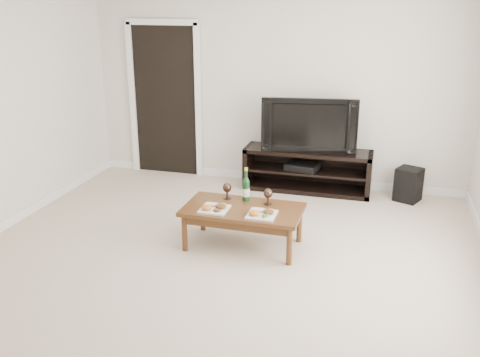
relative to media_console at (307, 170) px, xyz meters
name	(u,v)px	position (x,y,z in m)	size (l,w,h in m)	color
floor	(210,276)	(-0.50, -2.50, -0.28)	(5.50, 5.50, 0.00)	#C2B59C
back_wall	(276,86)	(-0.50, 0.27, 1.02)	(5.00, 0.04, 2.60)	silver
doorway	(165,102)	(-2.05, 0.24, 0.75)	(0.90, 0.02, 2.05)	black
media_console	(307,170)	(0.00, 0.00, 0.00)	(1.63, 0.45, 0.55)	black
television	(309,124)	(0.00, 0.00, 0.62)	(1.19, 0.16, 0.69)	black
av_receiver	(302,166)	(-0.07, -0.01, 0.05)	(0.40, 0.30, 0.08)	black
subwoofer	(408,184)	(1.27, -0.03, -0.07)	(0.28, 0.28, 0.42)	black
coffee_table	(243,227)	(-0.37, -1.82, -0.07)	(1.18, 0.64, 0.42)	#543617
plate_left	(214,207)	(-0.63, -1.95, 0.18)	(0.27, 0.27, 0.07)	white
plate_right	(262,212)	(-0.14, -1.96, 0.18)	(0.27, 0.27, 0.07)	white
wine_bottle	(246,184)	(-0.40, -1.61, 0.32)	(0.07, 0.07, 0.35)	#0F3917
goblet_left	(227,191)	(-0.60, -1.62, 0.23)	(0.09, 0.09, 0.17)	#3A2B20
goblet_right	(268,197)	(-0.15, -1.67, 0.23)	(0.09, 0.09, 0.17)	#3A2B20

